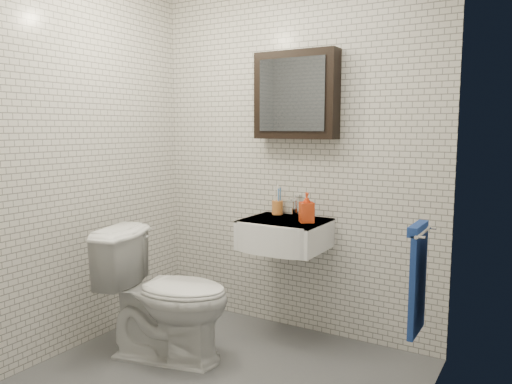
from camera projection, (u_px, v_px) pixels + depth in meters
The scene contains 9 objects.
ground at pixel (215, 383), 2.89m from camera, with size 2.20×2.00×0.01m, color #53565C.
room_shell at pixel (212, 130), 2.71m from camera, with size 2.22×2.02×2.51m.
washbasin at pixel (282, 234), 3.40m from camera, with size 0.55×0.50×0.20m.
faucet at pixel (295, 207), 3.55m from camera, with size 0.06×0.20×0.15m.
mirror_cabinet at pixel (296, 95), 3.44m from camera, with size 0.60×0.15×0.60m.
towel_rail at pixel (418, 275), 2.57m from camera, with size 0.09×0.30×0.58m.
toothbrush_cup at pixel (277, 207), 3.63m from camera, with size 0.09×0.09×0.22m.
soap_bottle at pixel (307, 208), 3.31m from camera, with size 0.09×0.09×0.20m, color #EA4A18.
toilet at pixel (166, 295), 3.18m from camera, with size 0.47×0.82×0.84m, color white.
Camera 1 is at (1.60, -2.22, 1.48)m, focal length 35.00 mm.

